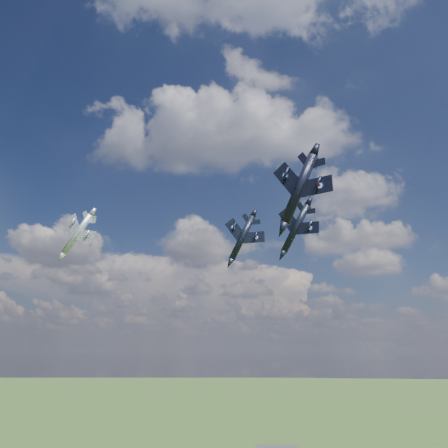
% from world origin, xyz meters
% --- Properties ---
extents(jet_lead_navy, '(10.47, 13.40, 6.37)m').
position_xyz_m(jet_lead_navy, '(5.17, 12.14, 80.05)').
color(jet_lead_navy, black).
extents(jet_right_navy, '(17.31, 19.43, 8.25)m').
position_xyz_m(jet_right_navy, '(15.85, -1.73, 84.02)').
color(jet_right_navy, black).
extents(jet_high_navy, '(17.13, 19.51, 9.00)m').
position_xyz_m(jet_high_navy, '(15.45, 29.71, 86.33)').
color(jet_high_navy, black).
extents(jet_left_silver, '(12.49, 15.77, 8.46)m').
position_xyz_m(jet_left_silver, '(-31.31, 17.69, 83.71)').
color(jet_left_silver, '#A0A4AB').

